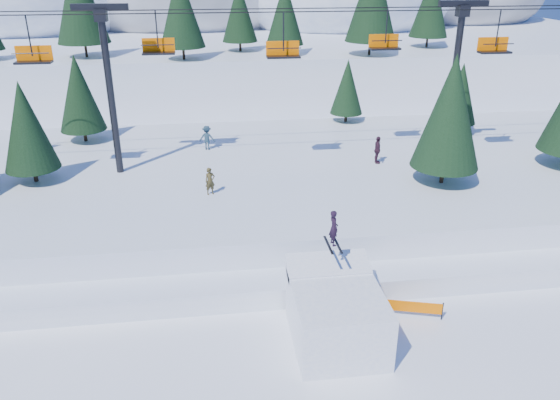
{
  "coord_description": "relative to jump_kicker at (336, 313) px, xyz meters",
  "views": [
    {
      "loc": [
        -3.19,
        -16.14,
        15.03
      ],
      "look_at": [
        -0.19,
        6.0,
        5.2
      ],
      "focal_mm": 35.0,
      "sensor_mm": 36.0,
      "label": 1
    }
  ],
  "objects": [
    {
      "name": "ground",
      "position": [
        -1.74,
        -2.56,
        -1.35
      ],
      "size": [
        160.0,
        160.0,
        0.0
      ],
      "primitive_type": "plane",
      "color": "white",
      "rests_on": "ground"
    },
    {
      "name": "mid_shelf",
      "position": [
        -1.74,
        15.44,
        -0.1
      ],
      "size": [
        70.0,
        22.0,
        2.5
      ],
      "primitive_type": "cube",
      "color": "white",
      "rests_on": "ground"
    },
    {
      "name": "berm",
      "position": [
        -1.74,
        5.44,
        -0.8
      ],
      "size": [
        70.0,
        6.0,
        1.1
      ],
      "primitive_type": "cube",
      "color": "white",
      "rests_on": "ground"
    },
    {
      "name": "jump_kicker",
      "position": [
        0.0,
        0.0,
        0.0
      ],
      "size": [
        3.69,
        5.03,
        5.45
      ],
      "color": "white",
      "rests_on": "ground"
    },
    {
      "name": "chairlift",
      "position": [
        -0.93,
        15.49,
        7.97
      ],
      "size": [
        46.0,
        3.21,
        10.28
      ],
      "color": "black",
      "rests_on": "mid_shelf"
    },
    {
      "name": "conifer_stand",
      "position": [
        2.97,
        15.18,
        5.57
      ],
      "size": [
        62.47,
        18.03,
        9.11
      ],
      "color": "black",
      "rests_on": "mid_shelf"
    },
    {
      "name": "distant_skiers",
      "position": [
        -4.42,
        16.0,
        2.01
      ],
      "size": [
        24.88,
        9.07,
        1.87
      ],
      "color": "#453C1D",
      "rests_on": "mid_shelf"
    },
    {
      "name": "banner_near",
      "position": [
        3.79,
        1.11,
        -0.81
      ],
      "size": [
        2.74,
        0.86,
        0.9
      ],
      "color": "black",
      "rests_on": "ground"
    },
    {
      "name": "banner_far",
      "position": [
        6.58,
        3.81,
        -0.81
      ],
      "size": [
        2.83,
        0.5,
        0.9
      ],
      "color": "black",
      "rests_on": "ground"
    }
  ]
}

